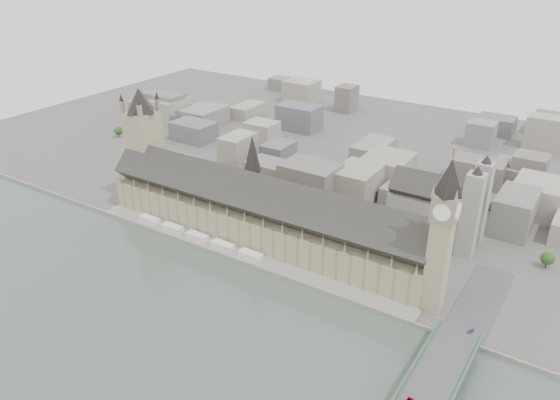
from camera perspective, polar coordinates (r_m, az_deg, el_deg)
The scene contains 13 objects.
ground at distance 404.99m, azimuth -3.67°, elevation -5.39°, with size 900.00×900.00×0.00m, color #595651.
river_thames at distance 316.16m, azimuth -22.54°, elevation -18.14°, with size 600.00×600.00×0.00m, color #4A584F.
embankment_wall at distance 394.10m, azimuth -4.97°, elevation -6.14°, with size 600.00×1.50×3.00m, color gray.
river_terrace at distance 399.38m, azimuth -4.31°, elevation -5.73°, with size 270.00×15.00×2.00m, color gray.
terrace_tents at distance 420.52m, azimuth -8.67°, elevation -3.76°, with size 118.00×7.00×4.00m.
palace_of_westminster at distance 407.80m, azimuth -2.13°, elevation -1.46°, with size 265.00×40.73×55.44m.
elizabeth_tower at distance 330.07m, azimuth 16.66°, elevation -2.67°, with size 17.00×17.00×107.50m.
victoria_tower at distance 474.16m, azimuth -14.03°, elevation 6.05°, with size 30.00×30.00×100.00m.
central_tower at distance 403.04m, azimuth -2.87°, elevation 3.70°, with size 13.00×13.00×48.00m.
westminster_abbey at distance 426.25m, azimuth 16.20°, elevation -0.92°, with size 68.00×36.00×64.00m.
city_skyline_inland at distance 593.28m, azimuth 10.45°, elevation 6.66°, with size 720.00×360.00×38.00m, color gray, non-canonical shape.
park_trees at distance 449.44m, azimuth -0.22°, elevation -0.89°, with size 110.00×30.00×15.00m, color #1E491A, non-canonical shape.
car_approach at distance 330.68m, azimuth 19.29°, elevation -12.80°, with size 1.99×4.90×1.42m, color gray.
Camera 1 is at (208.84, -276.61, 209.50)m, focal length 35.00 mm.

